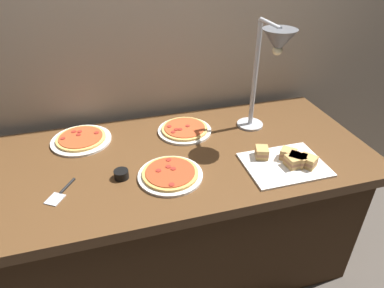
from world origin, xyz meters
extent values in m
plane|color=#4C443D|center=(0.00, 0.00, 0.00)|extent=(8.00, 8.00, 0.00)
cube|color=tan|center=(0.00, 0.50, 1.20)|extent=(4.40, 0.04, 2.40)
cube|color=brown|center=(0.00, 0.00, 0.73)|extent=(1.90, 0.84, 0.05)
cube|color=#3C2715|center=(0.00, 0.00, 0.35)|extent=(1.75, 0.74, 0.71)
cylinder|color=#B7BABF|center=(0.47, 0.17, 0.77)|extent=(0.14, 0.14, 0.01)
cylinder|color=#B7BABF|center=(0.47, 0.17, 1.05)|extent=(0.02, 0.02, 0.55)
cylinder|color=#B7BABF|center=(0.47, 0.08, 1.32)|extent=(0.02, 0.18, 0.02)
cone|color=#595B60|center=(0.47, -0.01, 1.27)|extent=(0.15, 0.15, 0.10)
sphere|color=#F9EAB2|center=(0.47, -0.01, 1.23)|extent=(0.04, 0.04, 0.04)
cylinder|color=white|center=(0.10, 0.20, 0.77)|extent=(0.28, 0.28, 0.01)
cylinder|color=#DBA856|center=(0.10, 0.20, 0.78)|extent=(0.24, 0.24, 0.01)
cylinder|color=#B74723|center=(0.10, 0.20, 0.79)|extent=(0.22, 0.22, 0.00)
cylinder|color=maroon|center=(0.03, 0.17, 0.79)|extent=(0.02, 0.02, 0.00)
cylinder|color=maroon|center=(0.07, 0.18, 0.79)|extent=(0.02, 0.02, 0.00)
cylinder|color=maroon|center=(0.03, 0.23, 0.79)|extent=(0.02, 0.02, 0.00)
cylinder|color=maroon|center=(0.05, 0.19, 0.79)|extent=(0.02, 0.02, 0.00)
cylinder|color=maroon|center=(0.12, 0.21, 0.79)|extent=(0.02, 0.02, 0.00)
cylinder|color=white|center=(-0.43, 0.25, 0.77)|extent=(0.30, 0.30, 0.01)
cylinder|color=#DBA856|center=(-0.43, 0.25, 0.78)|extent=(0.25, 0.25, 0.01)
cylinder|color=#B74723|center=(-0.43, 0.25, 0.79)|extent=(0.22, 0.22, 0.00)
cylinder|color=maroon|center=(-0.51, 0.26, 0.79)|extent=(0.02, 0.02, 0.00)
cylinder|color=maroon|center=(-0.46, 0.31, 0.79)|extent=(0.02, 0.02, 0.00)
cylinder|color=maroon|center=(-0.35, 0.27, 0.79)|extent=(0.02, 0.02, 0.00)
cylinder|color=maroon|center=(-0.44, 0.27, 0.79)|extent=(0.02, 0.02, 0.00)
cylinder|color=maroon|center=(-0.43, 0.31, 0.79)|extent=(0.02, 0.02, 0.00)
cylinder|color=white|center=(-0.06, -0.15, 0.77)|extent=(0.28, 0.28, 0.01)
cylinder|color=gold|center=(-0.06, -0.15, 0.78)|extent=(0.24, 0.24, 0.01)
cylinder|color=#AD3D1E|center=(-0.06, -0.15, 0.79)|extent=(0.22, 0.22, 0.00)
cylinder|color=maroon|center=(-0.04, -0.14, 0.79)|extent=(0.02, 0.02, 0.00)
cylinder|color=maroon|center=(-0.06, -0.12, 0.79)|extent=(0.02, 0.02, 0.00)
cylinder|color=maroon|center=(-0.07, -0.24, 0.79)|extent=(0.02, 0.02, 0.00)
cylinder|color=maroon|center=(-0.04, -0.07, 0.79)|extent=(0.02, 0.02, 0.00)
cylinder|color=maroon|center=(-0.10, -0.13, 0.79)|extent=(0.02, 0.02, 0.00)
cube|color=white|center=(0.46, -0.22, 0.77)|extent=(0.36, 0.28, 0.01)
cube|color=tan|center=(0.50, -0.18, 0.78)|extent=(0.09, 0.09, 0.02)
cube|color=#9E6642|center=(0.50, -0.18, 0.80)|extent=(0.09, 0.09, 0.01)
cube|color=tan|center=(0.50, -0.18, 0.81)|extent=(0.09, 0.09, 0.02)
cube|color=tan|center=(0.39, -0.14, 0.78)|extent=(0.08, 0.08, 0.02)
cube|color=#9E6642|center=(0.39, -0.14, 0.80)|extent=(0.08, 0.08, 0.01)
cube|color=tan|center=(0.39, -0.14, 0.81)|extent=(0.08, 0.08, 0.02)
cube|color=tan|center=(0.51, -0.23, 0.78)|extent=(0.10, 0.10, 0.02)
cube|color=#9E6642|center=(0.51, -0.23, 0.80)|extent=(0.10, 0.10, 0.01)
cube|color=tan|center=(0.51, -0.23, 0.81)|extent=(0.10, 0.10, 0.02)
cube|color=tan|center=(0.55, -0.26, 0.78)|extent=(0.09, 0.09, 0.02)
cube|color=#9E6642|center=(0.55, -0.26, 0.80)|extent=(0.09, 0.09, 0.01)
cube|color=tan|center=(0.55, -0.26, 0.81)|extent=(0.09, 0.09, 0.02)
cube|color=tan|center=(0.50, -0.24, 0.78)|extent=(0.08, 0.07, 0.02)
cube|color=#9E6642|center=(0.50, -0.24, 0.80)|extent=(0.08, 0.07, 0.01)
cube|color=tan|center=(0.50, -0.24, 0.81)|extent=(0.08, 0.07, 0.02)
cylinder|color=black|center=(-0.26, -0.10, 0.78)|extent=(0.06, 0.06, 0.04)
cylinder|color=gold|center=(-0.26, -0.10, 0.79)|extent=(0.05, 0.05, 0.01)
cube|color=#B7BABF|center=(-0.53, -0.17, 0.76)|extent=(0.09, 0.09, 0.00)
cylinder|color=black|center=(-0.49, -0.10, 0.76)|extent=(0.06, 0.09, 0.01)
camera|label=1|loc=(-0.28, -1.30, 1.68)|focal=31.70mm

